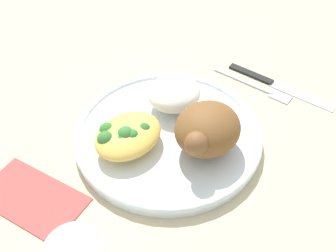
% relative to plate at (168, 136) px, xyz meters
% --- Properties ---
extents(ground_plane, '(2.00, 2.00, 0.00)m').
position_rel_plate_xyz_m(ground_plane, '(0.00, 0.00, -0.01)').
color(ground_plane, beige).
extents(plate, '(0.27, 0.27, 0.02)m').
position_rel_plate_xyz_m(plate, '(0.00, 0.00, 0.00)').
color(plate, white).
rests_on(plate, ground_plane).
extents(roasted_chicken, '(0.10, 0.09, 0.06)m').
position_rel_plate_xyz_m(roasted_chicken, '(-0.01, 0.06, 0.04)').
color(roasted_chicken, brown).
rests_on(roasted_chicken, plate).
extents(rice_pile, '(0.08, 0.08, 0.04)m').
position_rel_plate_xyz_m(rice_pile, '(-0.05, -0.03, 0.03)').
color(rice_pile, white).
rests_on(rice_pile, plate).
extents(mac_cheese_with_broccoli, '(0.10, 0.08, 0.04)m').
position_rel_plate_xyz_m(mac_cheese_with_broccoli, '(0.06, -0.02, 0.03)').
color(mac_cheese_with_broccoli, '#F0BD4E').
rests_on(mac_cheese_with_broccoli, plate).
extents(fork, '(0.03, 0.14, 0.01)m').
position_rel_plate_xyz_m(fork, '(-0.19, 0.02, -0.01)').
color(fork, '#B2B2B7').
rests_on(fork, ground_plane).
extents(knife, '(0.04, 0.19, 0.01)m').
position_rel_plate_xyz_m(knife, '(-0.21, 0.04, -0.01)').
color(knife, black).
rests_on(knife, ground_plane).
extents(napkin, '(0.11, 0.15, 0.00)m').
position_rel_plate_xyz_m(napkin, '(0.19, -0.06, -0.01)').
color(napkin, '#DB4C47').
rests_on(napkin, ground_plane).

